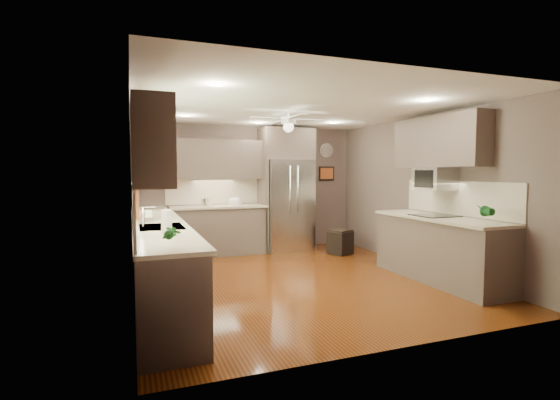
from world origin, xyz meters
TOP-DOWN VIEW (x-y plane):
  - floor at (0.00, 0.00)m, footprint 5.00×5.00m
  - ceiling at (0.00, 0.00)m, footprint 5.00×5.00m
  - wall_back at (0.00, 2.50)m, footprint 4.50×0.00m
  - wall_front at (0.00, -2.50)m, footprint 4.50×0.00m
  - wall_left at (-2.25, 0.00)m, footprint 0.00×5.00m
  - wall_right at (2.25, 0.00)m, footprint 0.00×5.00m
  - canister_b at (-0.97, 2.21)m, footprint 0.12×0.12m
  - canister_c at (-0.87, 2.18)m, footprint 0.12×0.12m
  - soap_bottle at (-2.07, 0.13)m, footprint 0.11×0.11m
  - potted_plant_left at (-1.94, -1.99)m, footprint 0.16×0.14m
  - potted_plant_right at (1.90, -1.60)m, footprint 0.19×0.16m
  - bowl at (-0.37, 2.19)m, footprint 0.31×0.31m
  - left_run at (-1.95, 0.15)m, footprint 0.65×4.70m
  - back_run at (-0.72, 2.20)m, footprint 1.85×0.65m
  - uppers at (-0.74, 0.71)m, footprint 4.50×4.70m
  - window at (-2.22, -0.50)m, footprint 0.05×1.12m
  - sink at (-1.93, -0.50)m, footprint 0.50×0.70m
  - refrigerator at (0.70, 2.16)m, footprint 1.06×0.75m
  - right_run at (1.93, -0.80)m, footprint 0.70×2.20m
  - microwave at (2.03, -0.55)m, footprint 0.43×0.55m
  - ceiling_fan at (-0.00, 0.30)m, footprint 1.18×1.18m
  - recessed_lights at (-0.04, 0.40)m, footprint 2.84×3.14m
  - wall_clock at (1.75, 2.48)m, footprint 0.30×0.03m
  - framed_print at (1.75, 2.48)m, footprint 0.36×0.03m
  - stool at (1.50, 1.38)m, footprint 0.50×0.50m
  - paper_towel at (-1.93, -1.25)m, footprint 0.11×0.11m

SIDE VIEW (x-z plane):
  - floor at x=0.00m, z-range 0.00..0.00m
  - stool at x=1.50m, z-range 0.01..0.47m
  - left_run at x=-1.95m, z-range -0.24..1.21m
  - back_run at x=-0.72m, z-range -0.24..1.21m
  - right_run at x=1.93m, z-range -0.24..1.21m
  - sink at x=-1.93m, z-range 0.75..1.07m
  - bowl at x=-0.37m, z-range 0.94..1.00m
  - canister_b at x=-0.97m, z-range 0.94..1.08m
  - canister_c at x=-0.87m, z-range 0.94..1.12m
  - soap_bottle at x=-2.07m, z-range 0.94..1.13m
  - potted_plant_left at x=-1.94m, z-range 0.94..1.21m
  - paper_towel at x=-1.93m, z-range 0.95..1.21m
  - potted_plant_right at x=1.90m, z-range 0.94..1.26m
  - refrigerator at x=0.70m, z-range -0.04..2.41m
  - wall_back at x=0.00m, z-range -1.00..3.50m
  - wall_front at x=0.00m, z-range -1.00..3.50m
  - wall_left at x=-2.25m, z-range -1.25..3.75m
  - wall_right at x=2.25m, z-range -1.25..3.75m
  - microwave at x=2.03m, z-range 1.31..1.65m
  - framed_print at x=1.75m, z-range 1.40..1.70m
  - window at x=-2.22m, z-range 1.09..2.01m
  - uppers at x=-0.74m, z-range 1.39..2.35m
  - wall_clock at x=1.75m, z-range 1.90..2.20m
  - ceiling_fan at x=0.00m, z-range 2.17..2.49m
  - recessed_lights at x=-0.04m, z-range 2.49..2.50m
  - ceiling at x=0.00m, z-range 2.50..2.50m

